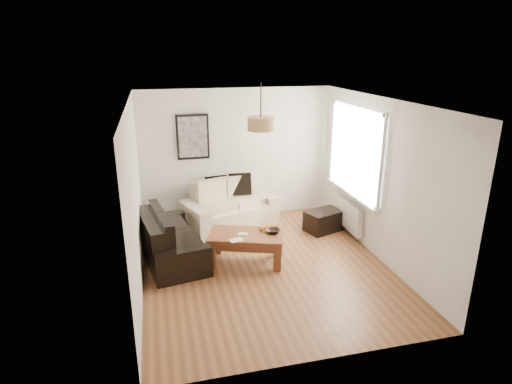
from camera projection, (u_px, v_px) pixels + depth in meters
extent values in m
plane|color=brown|center=(265.00, 266.00, 6.80)|extent=(4.50, 4.50, 0.00)
cube|color=white|center=(349.00, 215.00, 7.82)|extent=(0.10, 0.90, 0.52)
cylinder|color=tan|center=(261.00, 124.00, 6.36)|extent=(0.40, 0.40, 0.20)
cube|color=black|center=(324.00, 221.00, 8.06)|extent=(0.79, 0.64, 0.39)
cube|color=black|center=(217.00, 186.00, 8.29)|extent=(0.42, 0.18, 0.41)
cube|color=black|center=(240.00, 184.00, 8.39)|extent=(0.44, 0.17, 0.44)
imported|color=black|center=(273.00, 231.00, 6.83)|extent=(0.23, 0.23, 0.05)
sphere|color=orange|center=(265.00, 228.00, 6.92)|extent=(0.08, 0.08, 0.06)
sphere|color=orange|center=(268.00, 227.00, 6.96)|extent=(0.08, 0.08, 0.07)
sphere|color=orange|center=(261.00, 228.00, 6.90)|extent=(0.08, 0.08, 0.07)
cube|color=silver|center=(236.00, 240.00, 6.56)|extent=(0.23, 0.19, 0.01)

